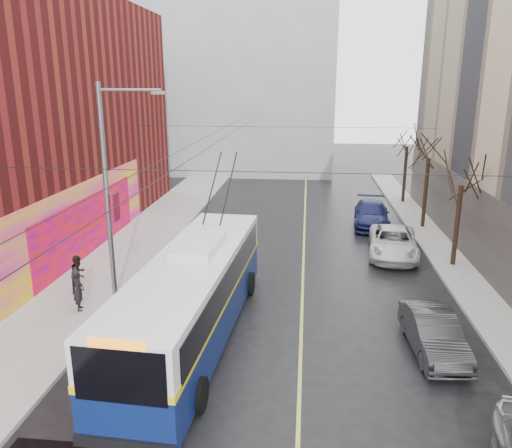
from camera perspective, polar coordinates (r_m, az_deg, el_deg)
The scene contains 17 objects.
sidewalk_left at distance 24.33m, azimuth -17.79°, elevation -6.37°, with size 4.00×60.00×0.15m, color gray.
sidewalk_right at distance 23.60m, azimuth 24.04°, elevation -7.71°, with size 2.00×60.00×0.15m, color gray.
lane_line at distance 24.26m, azimuth 5.39°, elevation -5.89°, with size 0.12×50.00×0.01m, color #BFB74C.
building_far at distance 54.08m, azimuth -2.25°, elevation 15.84°, with size 20.50×12.10×18.00m.
streetlight_pole at distance 20.49m, azimuth -16.30°, elevation 3.65°, with size 2.65×0.60×9.00m.
catenary_wires at distance 23.83m, azimuth -4.08°, elevation 9.27°, with size 18.00×60.00×0.22m.
tree_near at distance 25.97m, azimuth 22.60°, elevation 5.81°, with size 3.20×3.20×6.40m.
tree_mid at distance 32.64m, azimuth 19.25°, elevation 8.43°, with size 3.20×3.20×6.68m.
tree_far at distance 39.46m, azimuth 16.97°, elevation 9.59°, with size 3.20×3.20×6.57m.
pigeons_flying at distance 19.61m, azimuth -2.59°, elevation 10.39°, with size 3.99×3.34×2.21m.
trolleybus at distance 18.08m, azimuth -7.20°, elevation -8.07°, with size 3.50×12.69×5.95m.
parked_car_b at distance 18.46m, azimuth 19.64°, elevation -11.70°, with size 1.47×4.23×1.39m, color #2B2B2E.
parked_car_c at distance 27.68m, azimuth 15.39°, elevation -2.02°, with size 2.46×5.34×1.48m, color silver.
parked_car_d at distance 33.16m, azimuth 13.06°, elevation 1.12°, with size 2.17×5.35×1.55m, color #161C4D.
following_car at distance 28.31m, azimuth -4.61°, elevation -1.21°, with size 1.63×4.04×1.38m, color silver.
pedestrian_a at distance 21.24m, azimuth -19.63°, elevation -7.11°, with size 0.62×0.41×1.70m, color black.
pedestrian_b at distance 22.99m, azimuth -19.60°, elevation -5.40°, with size 0.81×0.63×1.68m, color black.
Camera 1 is at (1.53, -8.56, 8.92)m, focal length 35.00 mm.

